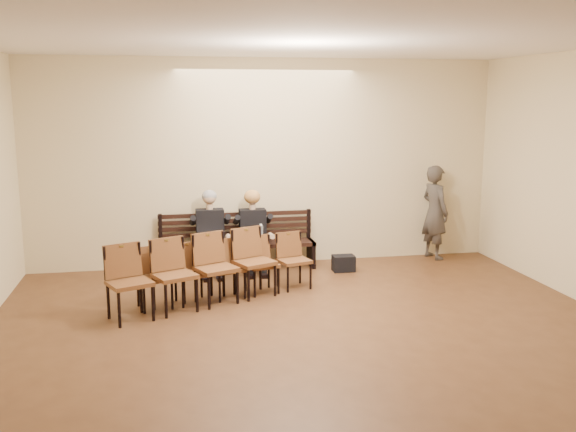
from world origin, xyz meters
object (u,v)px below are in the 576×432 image
object	(u,v)px
laptop	(211,241)
water_bottle	(261,239)
bag	(343,263)
passerby	(435,205)
bench	(238,256)
chair_row_front	(228,269)
chair_row_back	(196,272)
seated_man	(211,233)
seated_woman	(253,234)

from	to	relation	value
laptop	water_bottle	world-z (taller)	laptop
bag	passerby	world-z (taller)	passerby
bench	passerby	world-z (taller)	passerby
bench	chair_row_front	xyz separation A→B (m)	(-0.31, -1.51, 0.19)
laptop	chair_row_front	distance (m)	1.24
bench	chair_row_back	xyz separation A→B (m)	(-0.79, -1.86, 0.27)
seated_man	seated_woman	size ratio (longest dim) A/B	1.07
seated_man	water_bottle	world-z (taller)	seated_man
passerby	chair_row_front	bearing A→B (deg)	96.33
bag	chair_row_front	distance (m)	2.30
laptop	chair_row_back	world-z (taller)	chair_row_back
passerby	chair_row_back	distance (m)	4.77
bench	seated_man	bearing A→B (deg)	-165.23
water_bottle	chair_row_front	world-z (taller)	chair_row_front
bench	bag	xyz separation A→B (m)	(1.71, -0.45, -0.09)
seated_man	seated_woman	bearing A→B (deg)	0.00
chair_row_back	laptop	bearing A→B (deg)	54.73
seated_woman	passerby	world-z (taller)	passerby
bench	laptop	bearing A→B (deg)	-148.11
laptop	passerby	size ratio (longest dim) A/B	0.18
bench	water_bottle	xyz separation A→B (m)	(0.34, -0.33, 0.35)
seated_man	seated_woman	distance (m)	0.71
chair_row_back	bench	bearing A→B (deg)	43.62
seated_woman	passerby	xyz separation A→B (m)	(3.29, 0.22, 0.34)
laptop	chair_row_back	xyz separation A→B (m)	(-0.33, -1.57, -0.08)
seated_man	water_bottle	bearing A→B (deg)	-14.59
laptop	chair_row_front	size ratio (longest dim) A/B	0.13
water_bottle	chair_row_back	distance (m)	1.90
passerby	seated_woman	bearing A→B (deg)	77.48
bench	seated_woman	xyz separation A→B (m)	(0.25, -0.12, 0.40)
seated_woman	passerby	bearing A→B (deg)	3.83
seated_man	passerby	size ratio (longest dim) A/B	0.70
seated_woman	laptop	size ratio (longest dim) A/B	3.63
seated_man	bag	xyz separation A→B (m)	(2.17, -0.33, -0.54)
chair_row_front	chair_row_back	distance (m)	0.59
seated_woman	water_bottle	distance (m)	0.23
chair_row_back	seated_man	bearing A→B (deg)	55.79
seated_man	laptop	distance (m)	0.19
passerby	water_bottle	bearing A→B (deg)	81.29
bag	passerby	bearing A→B (deg)	16.80
bag	seated_woman	bearing A→B (deg)	167.18
bag	chair_row_front	size ratio (longest dim) A/B	0.14
seated_woman	laptop	distance (m)	0.73
bag	chair_row_back	xyz separation A→B (m)	(-2.50, -1.40, 0.36)
chair_row_front	water_bottle	bearing A→B (deg)	45.47
seated_woman	chair_row_back	size ratio (longest dim) A/B	0.52
seated_woman	water_bottle	world-z (taller)	seated_woman
seated_woman	chair_row_front	size ratio (longest dim) A/B	0.49
bench	water_bottle	world-z (taller)	water_bottle
chair_row_back	passerby	bearing A→B (deg)	0.92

